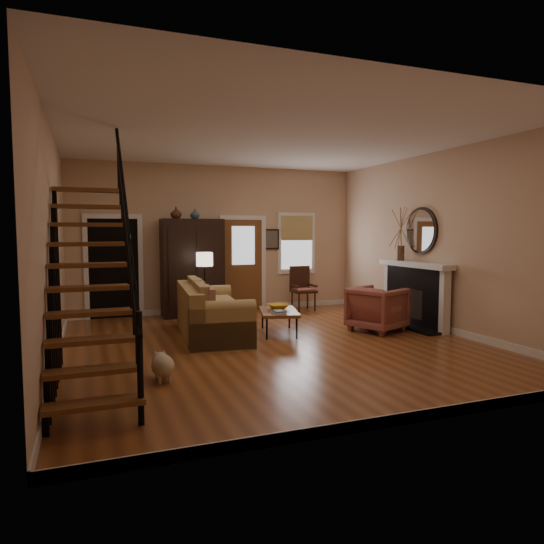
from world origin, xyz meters
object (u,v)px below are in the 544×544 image
object	(u,v)px
sofa	(212,311)
armoire	(192,268)
side_chair	(303,289)
armchair_left	(377,309)
armchair_right	(377,307)
coffee_table	(279,322)
floor_lamp	(205,288)

from	to	relation	value
sofa	armoire	bearing A→B (deg)	92.85
sofa	side_chair	bearing A→B (deg)	41.89
armchair_left	armchair_right	bearing A→B (deg)	-55.34
armoire	coffee_table	world-z (taller)	armoire
side_chair	armoire	bearing A→B (deg)	175.52
armchair_right	armoire	bearing A→B (deg)	24.51
armchair_left	floor_lamp	distance (m)	3.36
armoire	armchair_left	world-z (taller)	armoire
armchair_left	side_chair	xyz separation A→B (m)	(-0.31, 2.60, 0.10)
sofa	floor_lamp	bearing A→B (deg)	88.51
floor_lamp	armchair_left	bearing A→B (deg)	-32.82
coffee_table	side_chair	world-z (taller)	side_chair
floor_lamp	armchair_right	bearing A→B (deg)	-28.39
armchair_left	sofa	bearing A→B (deg)	54.75
coffee_table	floor_lamp	xyz separation A→B (m)	(-1.03, 1.38, 0.50)
armchair_left	armchair_right	world-z (taller)	armchair_left
armchair_right	side_chair	bearing A→B (deg)	-14.06
sofa	coffee_table	xyz separation A→B (m)	(1.17, -0.21, -0.23)
sofa	armchair_left	bearing A→B (deg)	-6.90
armchair_left	side_chair	distance (m)	2.62
armchair_right	side_chair	distance (m)	2.43
floor_lamp	side_chair	bearing A→B (deg)	17.43
sofa	armchair_left	distance (m)	3.03
armoire	sofa	size ratio (longest dim) A/B	0.88
armoire	coffee_table	size ratio (longest dim) A/B	1.91
armoire	armchair_right	size ratio (longest dim) A/B	2.39
armchair_left	side_chair	world-z (taller)	side_chair
armoire	armchair_left	distance (m)	4.06
floor_lamp	side_chair	distance (m)	2.63
armchair_right	floor_lamp	size ratio (longest dim) A/B	0.62
sofa	armchair_right	bearing A→B (deg)	-2.43
armchair_left	armchair_right	distance (m)	0.26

